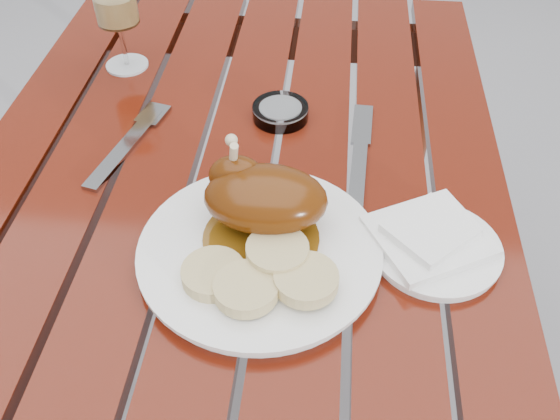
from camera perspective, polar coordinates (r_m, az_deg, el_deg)
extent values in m
plane|color=slate|center=(1.53, -2.74, -18.46)|extent=(60.00, 60.00, 0.00)
cube|color=#60170B|center=(1.21, -3.34, -10.22)|extent=(0.80, 1.20, 0.75)
cylinder|color=white|center=(0.80, -1.85, -3.92)|extent=(0.40, 0.40, 0.02)
cylinder|color=#633C0B|center=(0.80, -1.74, -2.54)|extent=(0.15, 0.15, 0.00)
ellipsoid|color=#582A06|center=(0.79, -1.32, 1.03)|extent=(0.16, 0.11, 0.08)
ellipsoid|color=#582A06|center=(0.81, -3.96, 3.02)|extent=(0.07, 0.05, 0.06)
cylinder|color=#C6B28C|center=(0.80, -4.32, 4.25)|extent=(0.02, 0.04, 0.08)
cylinder|color=#D9C384|center=(0.75, -6.12, -5.82)|extent=(0.08, 0.08, 0.02)
cylinder|color=#D9C384|center=(0.73, -3.12, -7.18)|extent=(0.08, 0.08, 0.02)
cylinder|color=#D9C384|center=(0.73, 2.40, -6.37)|extent=(0.08, 0.08, 0.02)
cylinder|color=#D9C384|center=(0.76, -0.24, -3.79)|extent=(0.08, 0.08, 0.02)
cylinder|color=tan|center=(1.16, -14.54, 16.44)|extent=(0.08, 0.08, 0.18)
cylinder|color=white|center=(0.83, 14.03, -3.49)|extent=(0.22, 0.22, 0.01)
cube|color=white|center=(0.83, 13.44, -2.35)|extent=(0.18, 0.18, 0.01)
cylinder|color=#B2B7BC|center=(1.03, 0.04, 8.95)|extent=(0.11, 0.11, 0.02)
cube|color=gray|center=(1.00, -14.01, 5.56)|extent=(0.07, 0.20, 0.01)
cube|color=gray|center=(0.94, 7.20, 4.04)|extent=(0.03, 0.23, 0.01)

